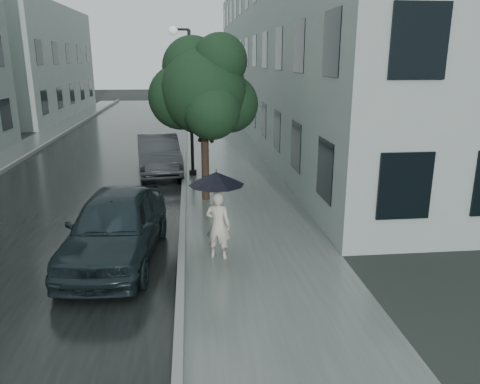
{
  "coord_description": "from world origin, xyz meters",
  "views": [
    {
      "loc": [
        -1.3,
        -7.87,
        4.28
      ],
      "look_at": [
        -0.2,
        2.43,
        1.3
      ],
      "focal_mm": 35.0,
      "sensor_mm": 36.0,
      "label": 1
    }
  ],
  "objects": [
    {
      "name": "asphalt_road",
      "position": [
        -5.08,
        12.0,
        0.0
      ],
      "size": [
        6.85,
        60.0,
        0.0
      ],
      "primitive_type": "cube",
      "color": "black",
      "rests_on": "ground"
    },
    {
      "name": "building_far_b",
      "position": [
        -13.77,
        30.0,
        4.0
      ],
      "size": [
        7.02,
        18.0,
        8.0
      ],
      "color": "#919E99",
      "rests_on": "ground"
    },
    {
      "name": "kerb_near",
      "position": [
        -1.57,
        12.0,
        0.07
      ],
      "size": [
        0.15,
        60.0,
        0.15
      ],
      "primitive_type": "cube",
      "color": "slate",
      "rests_on": "ground"
    },
    {
      "name": "sidewalk",
      "position": [
        0.25,
        12.0,
        0.0
      ],
      "size": [
        3.5,
        60.0,
        0.01
      ],
      "primitive_type": "cube",
      "color": "slate",
      "rests_on": "ground"
    },
    {
      "name": "ground",
      "position": [
        0.0,
        0.0,
        0.0
      ],
      "size": [
        120.0,
        120.0,
        0.0
      ],
      "primitive_type": "plane",
      "color": "black",
      "rests_on": "ground"
    },
    {
      "name": "car_near",
      "position": [
        -2.97,
        1.92,
        0.77
      ],
      "size": [
        2.17,
        4.6,
        1.52
      ],
      "primitive_type": "imported",
      "rotation": [
        0.0,
        0.0,
        -0.09
      ],
      "color": "black",
      "rests_on": "ground"
    },
    {
      "name": "pedestrian",
      "position": [
        -0.76,
        1.71,
        0.77
      ],
      "size": [
        0.65,
        0.54,
        1.52
      ],
      "primitive_type": "imported",
      "rotation": [
        0.0,
        0.0,
        2.78
      ],
      "color": "#BDB6A6",
      "rests_on": "sidewalk"
    },
    {
      "name": "building_near",
      "position": [
        5.47,
        19.5,
        4.5
      ],
      "size": [
        7.02,
        36.0,
        9.0
      ],
      "color": "#919E99",
      "rests_on": "ground"
    },
    {
      "name": "kerb_far",
      "position": [
        -8.57,
        12.0,
        0.07
      ],
      "size": [
        0.15,
        60.0,
        0.15
      ],
      "primitive_type": "cube",
      "color": "slate",
      "rests_on": "ground"
    },
    {
      "name": "street_tree",
      "position": [
        -0.88,
        6.31,
        3.36
      ],
      "size": [
        3.33,
        3.02,
        4.98
      ],
      "color": "#332619",
      "rests_on": "ground"
    },
    {
      "name": "car_far",
      "position": [
        -2.55,
        10.1,
        0.72
      ],
      "size": [
        2.03,
        4.47,
        1.42
      ],
      "primitive_type": "imported",
      "rotation": [
        0.0,
        0.0,
        0.12
      ],
      "color": "#27292C",
      "rests_on": "ground"
    },
    {
      "name": "lamp_post",
      "position": [
        -1.4,
        9.41,
        3.05
      ],
      "size": [
        0.84,
        0.4,
        5.34
      ],
      "rotation": [
        0.0,
        0.0,
        0.19
      ],
      "color": "black",
      "rests_on": "ground"
    },
    {
      "name": "umbrella",
      "position": [
        -0.79,
        1.67,
        1.83
      ],
      "size": [
        1.53,
        1.53,
        1.09
      ],
      "rotation": [
        0.0,
        0.0,
        0.36
      ],
      "color": "black",
      "rests_on": "ground"
    }
  ]
}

